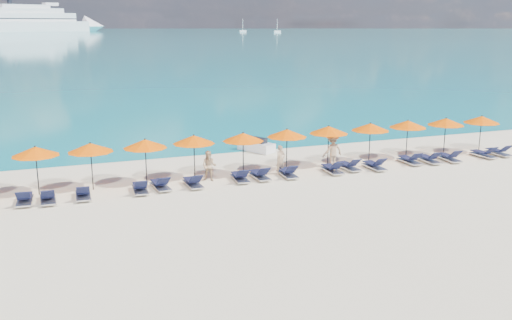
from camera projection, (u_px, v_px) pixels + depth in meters
name	position (u px, v px, depth m)	size (l,w,h in m)	color
ground	(280.00, 202.00, 24.86)	(1400.00, 1400.00, 0.00)	beige
sea	(44.00, 31.00, 625.27)	(1600.00, 1300.00, 0.01)	#1FA9B2
cruise_ship	(44.00, 22.00, 585.96)	(135.18, 70.87, 38.10)	white
sailboat_near	(277.00, 31.00, 523.44)	(6.74, 2.25, 12.36)	white
sailboat_far	(243.00, 31.00, 554.40)	(6.88, 2.29, 12.61)	white
jetski	(257.00, 146.00, 34.59)	(1.88, 2.53, 0.85)	white
beachgoer_a	(281.00, 160.00, 29.20)	(0.55, 0.36, 1.52)	tan
beachgoer_b	(209.00, 166.00, 27.96)	(0.74, 0.42, 1.52)	tan
beachgoer_c	(332.00, 150.00, 30.69)	(1.19, 0.55, 1.84)	tan
umbrella_2	(35.00, 151.00, 25.42)	(2.10, 2.10, 2.28)	black
umbrella_3	(90.00, 148.00, 26.19)	(2.10, 2.10, 2.28)	black
umbrella_4	(145.00, 144.00, 27.04)	(2.10, 2.10, 2.28)	black
umbrella_5	(194.00, 140.00, 28.01)	(2.10, 2.10, 2.28)	black
umbrella_6	(243.00, 137.00, 28.62)	(2.10, 2.10, 2.28)	black
umbrella_7	(287.00, 133.00, 29.64)	(2.10, 2.10, 2.28)	black
umbrella_8	(329.00, 130.00, 30.56)	(2.10, 2.10, 2.28)	black
umbrella_9	(370.00, 127.00, 31.42)	(2.10, 2.10, 2.28)	black
umbrella_10	(408.00, 124.00, 32.33)	(2.10, 2.10, 2.28)	black
umbrella_11	(446.00, 122.00, 33.12)	(2.10, 2.10, 2.28)	black
umbrella_12	(482.00, 120.00, 33.88)	(2.10, 2.10, 2.28)	black
lounger_3	(24.00, 199.00, 24.47)	(0.72, 1.74, 0.66)	silver
lounger_4	(48.00, 197.00, 24.66)	(0.64, 1.71, 0.66)	silver
lounger_5	(83.00, 194.00, 25.23)	(0.69, 1.72, 0.66)	silver
lounger_6	(140.00, 188.00, 26.12)	(0.73, 1.74, 0.66)	silver
lounger_7	(161.00, 185.00, 26.64)	(0.76, 1.75, 0.66)	silver
lounger_8	(193.00, 182.00, 27.03)	(0.67, 1.72, 0.66)	silver
lounger_9	(240.00, 177.00, 28.00)	(0.75, 1.74, 0.66)	silver
lounger_10	(260.00, 175.00, 28.39)	(0.63, 1.70, 0.66)	silver
lounger_11	(288.00, 173.00, 28.80)	(0.71, 1.73, 0.66)	silver
lounger_12	(332.00, 169.00, 29.55)	(0.70, 1.73, 0.66)	silver
lounger_13	(349.00, 166.00, 30.15)	(0.70, 1.73, 0.66)	silver
lounger_14	(375.00, 165.00, 30.30)	(0.65, 1.71, 0.66)	silver
lounger_15	(410.00, 160.00, 31.50)	(0.68, 1.72, 0.66)	silver
lounger_16	(429.00, 159.00, 31.74)	(0.72, 1.73, 0.66)	silver
lounger_17	(449.00, 157.00, 32.11)	(0.77, 1.75, 0.66)	silver
lounger_18	(484.00, 154.00, 33.00)	(0.71, 1.73, 0.66)	silver
lounger_19	(499.00, 152.00, 33.50)	(0.64, 1.71, 0.66)	silver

